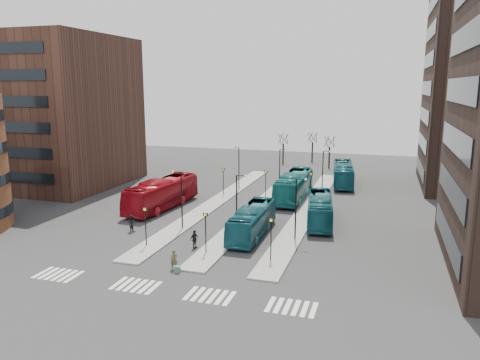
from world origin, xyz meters
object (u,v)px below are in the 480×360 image
(suitcase, at_px, (177,269))
(commuter_b, at_px, (194,239))
(traveller, at_px, (174,260))
(commuter_c, at_px, (251,232))
(red_bus, at_px, (162,194))
(teal_bus_a, at_px, (252,221))
(teal_bus_c, at_px, (320,209))
(commuter_a, at_px, (132,223))
(teal_bus_d, at_px, (343,174))
(teal_bus_b, at_px, (294,186))

(suitcase, bearing_deg, commuter_b, 85.96)
(traveller, relative_size, commuter_c, 0.94)
(traveller, bearing_deg, red_bus, 90.84)
(teal_bus_a, bearing_deg, teal_bus_c, 47.09)
(teal_bus_a, xyz_separation_m, commuter_a, (-12.26, -2.45, -0.63))
(teal_bus_a, distance_m, teal_bus_d, 28.59)
(red_bus, height_order, traveller, red_bus)
(red_bus, relative_size, teal_bus_c, 1.20)
(teal_bus_c, bearing_deg, traveller, -127.33)
(teal_bus_d, xyz_separation_m, traveller, (-10.30, -38.28, -0.84))
(suitcase, height_order, red_bus, red_bus)
(teal_bus_a, distance_m, teal_bus_c, 8.81)
(traveller, height_order, commuter_a, commuter_a)
(red_bus, xyz_separation_m, traveller, (9.79, -17.54, -1.00))
(suitcase, bearing_deg, teal_bus_a, 60.93)
(commuter_b, distance_m, commuter_c, 5.68)
(teal_bus_c, distance_m, commuter_c, 9.97)
(red_bus, height_order, teal_bus_c, red_bus)
(traveller, distance_m, commuter_b, 5.21)
(commuter_c, bearing_deg, teal_bus_a, -125.49)
(teal_bus_c, bearing_deg, teal_bus_d, 80.43)
(teal_bus_d, xyz_separation_m, commuter_a, (-18.82, -30.27, -0.79))
(suitcase, bearing_deg, commuter_c, 56.46)
(commuter_b, bearing_deg, commuter_a, 93.54)
(teal_bus_d, bearing_deg, suitcase, -110.24)
(commuter_a, xyz_separation_m, commuter_c, (12.58, 0.75, -0.00))
(teal_bus_a, bearing_deg, traveller, -110.55)
(teal_bus_b, xyz_separation_m, commuter_c, (-0.82, -18.05, -0.92))
(commuter_b, relative_size, commuter_c, 1.00)
(suitcase, distance_m, red_bus, 20.95)
(commuter_b, bearing_deg, teal_bus_a, -15.34)
(teal_bus_c, bearing_deg, commuter_a, -161.43)
(teal_bus_c, distance_m, traveller, 19.56)
(teal_bus_b, relative_size, traveller, 7.79)
(commuter_b, bearing_deg, suitcase, -148.43)
(teal_bus_a, xyz_separation_m, teal_bus_c, (5.90, 6.55, 0.01))
(suitcase, xyz_separation_m, red_bus, (-10.35, 18.15, 1.55))
(teal_bus_b, bearing_deg, commuter_b, -103.45)
(traveller, bearing_deg, commuter_a, 108.45)
(teal_bus_b, bearing_deg, red_bus, -147.51)
(commuter_a, height_order, commuter_b, commuter_a)
(red_bus, relative_size, traveller, 7.93)
(traveller, bearing_deg, teal_bus_b, 51.35)
(teal_bus_b, relative_size, commuter_a, 7.33)
(teal_bus_d, distance_m, commuter_c, 30.18)
(traveller, distance_m, commuter_a, 11.69)
(commuter_c, bearing_deg, suitcase, 23.20)
(commuter_c, bearing_deg, teal_bus_c, -170.37)
(teal_bus_c, xyz_separation_m, teal_bus_d, (0.66, 21.28, 0.15))
(teal_bus_c, height_order, commuter_b, teal_bus_c)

